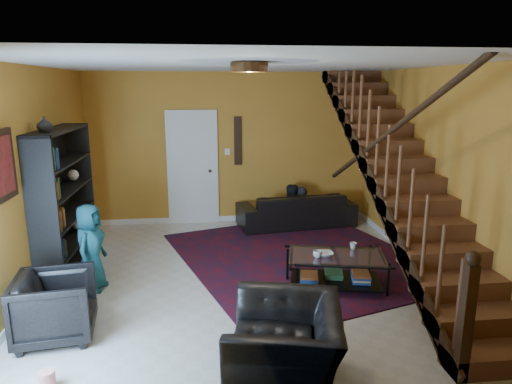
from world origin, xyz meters
TOP-DOWN VIEW (x-y plane):
  - floor at (0.00, 0.00)m, footprint 5.50×5.50m
  - room at (-1.33, 1.33)m, footprint 5.50×5.50m
  - staircase at (2.12, -0.00)m, footprint 0.95×5.02m
  - bookshelf at (-2.40, 0.60)m, footprint 0.35×1.80m
  - door at (-0.70, 2.73)m, footprint 0.82×0.05m
  - wall_hanging at (0.15, 2.73)m, footprint 0.14×0.03m
  - ceiling_fixture at (0.00, -0.80)m, footprint 0.40×0.40m
  - rug at (0.92, 0.67)m, footprint 4.26×4.57m
  - sofa at (1.19, 2.30)m, footprint 2.23×1.11m
  - armchair_left at (-2.05, -1.23)m, footprint 0.85×0.83m
  - armchair_right at (0.15, -2.25)m, footprint 1.17×1.27m
  - person_adult_a at (1.28, 2.35)m, footprint 0.46×0.32m
  - person_adult_b at (1.09, 2.35)m, footprint 0.62×0.50m
  - person_child at (-1.95, -0.08)m, footprint 0.46×0.61m
  - coffee_table at (1.14, -0.44)m, footprint 1.32×0.94m
  - cup_a at (0.89, -0.49)m, footprint 0.14×0.14m
  - cup_b at (1.42, -0.25)m, footprint 0.12×0.12m
  - bowl at (0.99, -0.44)m, footprint 0.20×0.20m
  - vase at (-2.41, 0.10)m, footprint 0.18×0.18m
  - popcorn_bucket at (-1.89, -2.10)m, footprint 0.16×0.16m

SIDE VIEW (x-z plane):
  - floor at x=0.00m, z-range 0.00..0.00m
  - rug at x=0.92m, z-range 0.00..0.02m
  - room at x=-1.33m, z-range -2.70..2.80m
  - popcorn_bucket at x=-1.89m, z-range 0.02..0.17m
  - person_adult_a at x=1.28m, z-range -0.45..0.74m
  - person_adult_b at x=1.09m, z-range -0.45..0.78m
  - coffee_table at x=1.14m, z-range 0.03..0.49m
  - sofa at x=1.19m, z-range 0.00..0.62m
  - armchair_left at x=-2.05m, z-range 0.00..0.69m
  - armchair_right at x=0.15m, z-range 0.00..0.71m
  - bowl at x=0.99m, z-range 0.46..0.51m
  - cup_b at x=1.42m, z-range 0.46..0.54m
  - cup_a at x=0.89m, z-range 0.46..0.54m
  - person_child at x=-1.95m, z-range 0.00..1.13m
  - bookshelf at x=-2.40m, z-range -0.04..1.96m
  - door at x=-0.70m, z-range 0.00..2.05m
  - staircase at x=2.12m, z-range -0.19..2.99m
  - wall_hanging at x=0.15m, z-range 1.10..2.00m
  - vase at x=-2.41m, z-range 2.00..2.19m
  - ceiling_fixture at x=0.00m, z-range 2.69..2.79m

